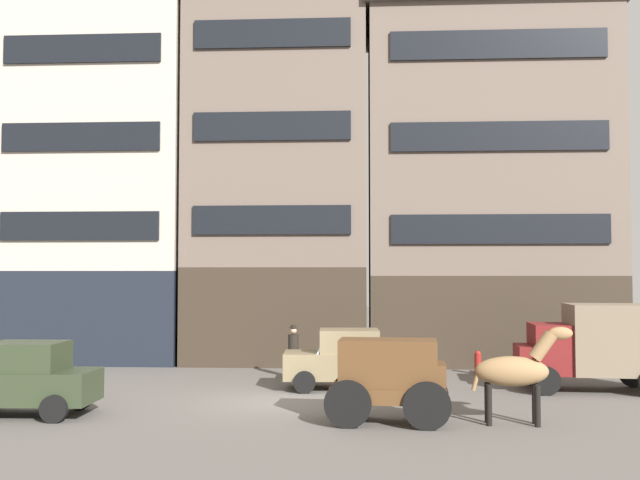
{
  "coord_description": "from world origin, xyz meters",
  "views": [
    {
      "loc": [
        2.29,
        -20.37,
        3.53
      ],
      "look_at": [
        1.02,
        2.05,
        4.57
      ],
      "focal_mm": 41.17,
      "sensor_mm": 36.0,
      "label": 1
    }
  ],
  "objects_px": {
    "pedestrian_officer": "(293,349)",
    "fire_hydrant_curbside": "(478,362)",
    "draft_horse": "(516,370)",
    "delivery_truck_near": "(596,344)",
    "sedan_light": "(346,359)",
    "sedan_dark": "(22,379)",
    "cargo_wagon": "(390,375)"
  },
  "relations": [
    {
      "from": "pedestrian_officer",
      "to": "fire_hydrant_curbside",
      "type": "xyz_separation_m",
      "value": [
        6.41,
        1.22,
        -0.55
      ]
    },
    {
      "from": "sedan_dark",
      "to": "pedestrian_officer",
      "type": "relative_size",
      "value": 2.07
    },
    {
      "from": "sedan_light",
      "to": "delivery_truck_near",
      "type": "bearing_deg",
      "value": 0.06
    },
    {
      "from": "delivery_truck_near",
      "to": "sedan_light",
      "type": "xyz_separation_m",
      "value": [
        -7.57,
        -0.01,
        -0.51
      ]
    },
    {
      "from": "delivery_truck_near",
      "to": "sedan_light",
      "type": "bearing_deg",
      "value": -179.94
    },
    {
      "from": "draft_horse",
      "to": "fire_hydrant_curbside",
      "type": "xyz_separation_m",
      "value": [
        0.47,
        8.69,
        -0.84
      ]
    },
    {
      "from": "delivery_truck_near",
      "to": "sedan_light",
      "type": "height_order",
      "value": "delivery_truck_near"
    },
    {
      "from": "draft_horse",
      "to": "fire_hydrant_curbside",
      "type": "height_order",
      "value": "draft_horse"
    },
    {
      "from": "cargo_wagon",
      "to": "delivery_truck_near",
      "type": "height_order",
      "value": "delivery_truck_near"
    },
    {
      "from": "draft_horse",
      "to": "delivery_truck_near",
      "type": "xyz_separation_m",
      "value": [
        3.45,
        5.13,
        0.15
      ]
    },
    {
      "from": "cargo_wagon",
      "to": "draft_horse",
      "type": "bearing_deg",
      "value": -0.07
    },
    {
      "from": "sedan_light",
      "to": "fire_hydrant_curbside",
      "type": "bearing_deg",
      "value": 37.88
    },
    {
      "from": "delivery_truck_near",
      "to": "sedan_light",
      "type": "relative_size",
      "value": 1.18
    },
    {
      "from": "sedan_dark",
      "to": "fire_hydrant_curbside",
      "type": "height_order",
      "value": "sedan_dark"
    },
    {
      "from": "delivery_truck_near",
      "to": "pedestrian_officer",
      "type": "height_order",
      "value": "delivery_truck_near"
    },
    {
      "from": "draft_horse",
      "to": "delivery_truck_near",
      "type": "bearing_deg",
      "value": 56.05
    },
    {
      "from": "draft_horse",
      "to": "fire_hydrant_curbside",
      "type": "distance_m",
      "value": 8.74
    },
    {
      "from": "draft_horse",
      "to": "sedan_light",
      "type": "bearing_deg",
      "value": 128.83
    },
    {
      "from": "draft_horse",
      "to": "pedestrian_officer",
      "type": "height_order",
      "value": "draft_horse"
    },
    {
      "from": "cargo_wagon",
      "to": "pedestrian_officer",
      "type": "xyz_separation_m",
      "value": [
        -3.0,
        7.46,
        -0.17
      ]
    },
    {
      "from": "sedan_dark",
      "to": "sedan_light",
      "type": "height_order",
      "value": "same"
    },
    {
      "from": "sedan_dark",
      "to": "pedestrian_officer",
      "type": "xyz_separation_m",
      "value": [
        6.15,
        7.05,
        0.07
      ]
    },
    {
      "from": "draft_horse",
      "to": "fire_hydrant_curbside",
      "type": "bearing_deg",
      "value": 86.94
    },
    {
      "from": "delivery_truck_near",
      "to": "sedan_dark",
      "type": "bearing_deg",
      "value": -163.16
    },
    {
      "from": "draft_horse",
      "to": "pedestrian_officer",
      "type": "xyz_separation_m",
      "value": [
        -5.95,
        7.47,
        -0.29
      ]
    },
    {
      "from": "draft_horse",
      "to": "delivery_truck_near",
      "type": "height_order",
      "value": "delivery_truck_near"
    },
    {
      "from": "sedan_dark",
      "to": "cargo_wagon",
      "type": "bearing_deg",
      "value": -2.6
    },
    {
      "from": "cargo_wagon",
      "to": "fire_hydrant_curbside",
      "type": "height_order",
      "value": "cargo_wagon"
    },
    {
      "from": "cargo_wagon",
      "to": "sedan_light",
      "type": "distance_m",
      "value": 5.25
    },
    {
      "from": "cargo_wagon",
      "to": "delivery_truck_near",
      "type": "bearing_deg",
      "value": 38.68
    },
    {
      "from": "cargo_wagon",
      "to": "sedan_light",
      "type": "bearing_deg",
      "value": 102.89
    },
    {
      "from": "cargo_wagon",
      "to": "pedestrian_officer",
      "type": "distance_m",
      "value": 8.04
    }
  ]
}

